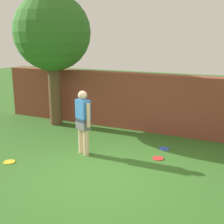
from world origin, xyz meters
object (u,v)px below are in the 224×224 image
object	(u,v)px
person	(83,120)
frisbee_blue	(164,149)
frisbee_red	(158,158)
frisbee_yellow	(9,162)
tree	(52,34)

from	to	relation	value
person	frisbee_blue	size ratio (longest dim) A/B	6.00
person	frisbee_red	distance (m)	2.06
frisbee_yellow	frisbee_blue	world-z (taller)	same
person	frisbee_yellow	distance (m)	2.00
tree	person	bearing A→B (deg)	-40.77
tree	person	distance (m)	3.64
person	frisbee_red	xyz separation A→B (m)	(1.79, 0.50, -0.89)
frisbee_red	frisbee_blue	size ratio (longest dim) A/B	1.00
tree	person	xyz separation A→B (m)	(2.26, -1.95, -2.09)
person	frisbee_yellow	xyz separation A→B (m)	(-1.32, -1.22, -0.89)
frisbee_yellow	frisbee_red	xyz separation A→B (m)	(3.11, 1.72, 0.00)
frisbee_red	frisbee_blue	xyz separation A→B (m)	(-0.05, 0.70, 0.00)
person	frisbee_blue	distance (m)	2.29
person	frisbee_yellow	bearing A→B (deg)	67.53
person	frisbee_yellow	size ratio (longest dim) A/B	6.00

